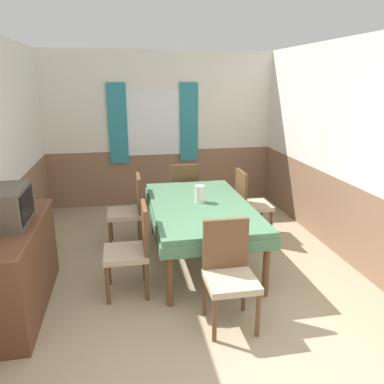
% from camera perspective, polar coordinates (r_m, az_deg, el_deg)
% --- Properties ---
extents(ground_plane, '(16.00, 16.00, 0.00)m').
position_cam_1_polar(ground_plane, '(3.12, 5.21, -26.36)').
color(ground_plane, tan).
extents(wall_back, '(4.27, 0.10, 2.60)m').
position_cam_1_polar(wall_back, '(6.52, -4.75, 9.49)').
color(wall_back, white).
rests_on(wall_back, ground_plane).
extents(wall_left, '(0.05, 4.63, 2.60)m').
position_cam_1_polar(wall_left, '(4.56, -26.94, 4.49)').
color(wall_left, white).
rests_on(wall_left, ground_plane).
extents(wall_right, '(0.05, 4.63, 2.60)m').
position_cam_1_polar(wall_right, '(5.10, 20.72, 6.35)').
color(wall_right, white).
rests_on(wall_right, ground_plane).
extents(dining_table, '(1.17, 2.02, 0.72)m').
position_cam_1_polar(dining_table, '(4.46, 1.27, -3.01)').
color(dining_table, '#4C7A56').
rests_on(dining_table, ground_plane).
extents(chair_left_far, '(0.44, 0.44, 0.94)m').
position_cam_1_polar(chair_left_far, '(4.97, -9.48, -2.48)').
color(chair_left_far, brown).
rests_on(chair_left_far, ground_plane).
extents(chair_head_near, '(0.44, 0.44, 0.94)m').
position_cam_1_polar(chair_head_near, '(3.40, 5.64, -11.81)').
color(chair_head_near, brown).
rests_on(chair_head_near, ground_plane).
extents(chair_left_near, '(0.44, 0.44, 0.94)m').
position_cam_1_polar(chair_left_near, '(3.87, -9.02, -8.21)').
color(chair_left_near, brown).
rests_on(chair_left_near, ground_plane).
extents(chair_head_window, '(0.44, 0.44, 0.94)m').
position_cam_1_polar(chair_head_window, '(5.66, -1.32, 0.14)').
color(chair_head_window, brown).
rests_on(chair_head_window, ground_plane).
extents(chair_right_far, '(0.44, 0.44, 0.94)m').
position_cam_1_polar(chair_right_far, '(5.25, 8.74, -1.40)').
color(chair_right_far, brown).
rests_on(chair_right_far, ground_plane).
extents(sideboard, '(0.46, 1.51, 0.86)m').
position_cam_1_polar(sideboard, '(3.94, -24.97, -10.29)').
color(sideboard, brown).
rests_on(sideboard, ground_plane).
extents(tv, '(0.29, 0.55, 0.34)m').
position_cam_1_polar(tv, '(3.73, -25.92, -2.01)').
color(tv, '#51473D').
rests_on(tv, sideboard).
extents(vase, '(0.12, 0.12, 0.20)m').
position_cam_1_polar(vase, '(4.46, 1.18, -0.27)').
color(vase, silver).
rests_on(vase, dining_table).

